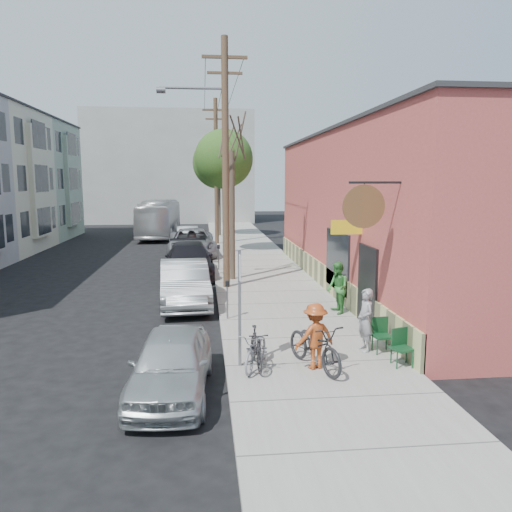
{
  "coord_description": "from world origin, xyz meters",
  "views": [
    {
      "loc": [
        1.54,
        -15.43,
        4.53
      ],
      "look_at": [
        3.64,
        4.61,
        1.5
      ],
      "focal_mm": 35.0,
      "sensor_mm": 36.0,
      "label": 1
    }
  ],
  "objects": [
    {
      "name": "utility_pole_near",
      "position": [
        2.39,
        5.07,
        5.41
      ],
      "size": [
        3.57,
        0.28,
        10.0
      ],
      "color": "#503A28",
      "rests_on": "sidewalk"
    },
    {
      "name": "bus",
      "position": [
        -2.08,
        26.14,
        1.49
      ],
      "size": [
        2.82,
        10.74,
        2.97
      ],
      "primitive_type": "imported",
      "rotation": [
        0.0,
        0.0,
        -0.03
      ],
      "color": "silver",
      "rests_on": "ground"
    },
    {
      "name": "patron_grey",
      "position": [
        5.66,
        -3.29,
        0.98
      ],
      "size": [
        0.46,
        0.64,
        1.65
      ],
      "primitive_type": "imported",
      "rotation": [
        0.0,
        0.0,
        -1.46
      ],
      "color": "gray",
      "rests_on": "sidewalk"
    },
    {
      "name": "parking_meter_near",
      "position": [
        2.25,
        0.16,
        0.98
      ],
      "size": [
        0.14,
        0.14,
        1.24
      ],
      "color": "slate",
      "rests_on": "sidewalk"
    },
    {
      "name": "cafe_building",
      "position": [
        8.99,
        4.99,
        3.3
      ],
      "size": [
        6.6,
        20.2,
        6.61
      ],
      "color": "#AE4540",
      "rests_on": "ground"
    },
    {
      "name": "cyclist_bike",
      "position": [
        4.09,
        -4.36,
        0.71
      ],
      "size": [
        1.45,
        2.26,
        1.12
      ],
      "primitive_type": "imported",
      "rotation": [
        0.0,
        0.0,
        0.36
      ],
      "color": "black",
      "rests_on": "sidewalk"
    },
    {
      "name": "car_1",
      "position": [
        0.8,
        2.71,
        0.81
      ],
      "size": [
        2.07,
        5.03,
        1.62
      ],
      "primitive_type": "imported",
      "rotation": [
        0.0,
        0.0,
        0.07
      ],
      "color": "#979B9D",
      "rests_on": "ground"
    },
    {
      "name": "patron_green",
      "position": [
        5.93,
        0.44,
        1.02
      ],
      "size": [
        0.71,
        0.88,
        1.73
      ],
      "primitive_type": "imported",
      "rotation": [
        0.0,
        0.0,
        -1.51
      ],
      "color": "#327D34",
      "rests_on": "sidewalk"
    },
    {
      "name": "patio_chair_a",
      "position": [
        6.07,
        -3.46,
        0.59
      ],
      "size": [
        0.56,
        0.56,
        0.88
      ],
      "primitive_type": null,
      "rotation": [
        0.0,
        0.0,
        0.12
      ],
      "color": "#0F381D",
      "rests_on": "sidewalk"
    },
    {
      "name": "cyclist",
      "position": [
        4.09,
        -4.36,
        0.93
      ],
      "size": [
        1.15,
        0.88,
        1.57
      ],
      "primitive_type": "imported",
      "rotation": [
        0.0,
        0.0,
        3.47
      ],
      "color": "#9E3F17",
      "rests_on": "sidewalk"
    },
    {
      "name": "patio_chair_b",
      "position": [
        6.2,
        -4.43,
        0.59
      ],
      "size": [
        0.63,
        0.63,
        0.88
      ],
      "primitive_type": null,
      "rotation": [
        0.0,
        0.0,
        0.32
      ],
      "color": "#0F381D",
      "rests_on": "sidewalk"
    },
    {
      "name": "parked_bike_b",
      "position": [
        2.73,
        -4.16,
        0.59
      ],
      "size": [
        1.16,
        1.78,
        0.89
      ],
      "primitive_type": "imported",
      "rotation": [
        0.0,
        0.0,
        -0.37
      ],
      "color": "slate",
      "rests_on": "sidewalk"
    },
    {
      "name": "sidewalk",
      "position": [
        4.25,
        11.0,
        0.07
      ],
      "size": [
        4.5,
        58.0,
        0.15
      ],
      "primitive_type": "cube",
      "color": "gray",
      "rests_on": "ground"
    },
    {
      "name": "car_2",
      "position": [
        0.8,
        8.4,
        0.8
      ],
      "size": [
        2.48,
        5.58,
        1.59
      ],
      "primitive_type": "imported",
      "rotation": [
        0.0,
        0.0,
        0.05
      ],
      "color": "black",
      "rests_on": "ground"
    },
    {
      "name": "car_4",
      "position": [
        0.37,
        20.21,
        0.67
      ],
      "size": [
        1.46,
        4.07,
        1.34
      ],
      "primitive_type": "imported",
      "rotation": [
        0.0,
        0.0,
        -0.01
      ],
      "color": "#919498",
      "rests_on": "ground"
    },
    {
      "name": "car_3",
      "position": [
        0.8,
        14.67,
        0.84
      ],
      "size": [
        3.02,
        6.15,
        1.68
      ],
      "primitive_type": "imported",
      "rotation": [
        0.0,
        0.0,
        0.04
      ],
      "color": "gray",
      "rests_on": "ground"
    },
    {
      "name": "car_0",
      "position": [
        0.8,
        -5.13,
        0.68
      ],
      "size": [
        1.86,
        4.1,
        1.37
      ],
      "primitive_type": "imported",
      "rotation": [
        0.0,
        0.0,
        -0.06
      ],
      "color": "#A9AFB1",
      "rests_on": "ground"
    },
    {
      "name": "tree_bare",
      "position": [
        2.8,
        6.74,
        3.0
      ],
      "size": [
        0.24,
        0.24,
        5.7
      ],
      "color": "#44392C",
      "rests_on": "sidewalk"
    },
    {
      "name": "tree_leafy_mid",
      "position": [
        2.8,
        15.24,
        5.86
      ],
      "size": [
        3.54,
        3.54,
        7.5
      ],
      "color": "#44392C",
      "rests_on": "sidewalk"
    },
    {
      "name": "ground",
      "position": [
        0.0,
        0.0,
        0.0
      ],
      "size": [
        120.0,
        120.0,
        0.0
      ],
      "primitive_type": "plane",
      "color": "black"
    },
    {
      "name": "parking_meter_far",
      "position": [
        2.25,
        9.22,
        0.98
      ],
      "size": [
        0.14,
        0.14,
        1.24
      ],
      "color": "slate",
      "rests_on": "sidewalk"
    },
    {
      "name": "end_cap_building",
      "position": [
        -2.0,
        42.0,
        6.0
      ],
      "size": [
        18.0,
        8.0,
        12.0
      ],
      "primitive_type": "cube",
      "color": "#979792",
      "rests_on": "ground"
    },
    {
      "name": "parked_bike_a",
      "position": [
        2.73,
        -4.15,
        0.62
      ],
      "size": [
        0.53,
        1.6,
        0.95
      ],
      "primitive_type": "imported",
      "rotation": [
        0.0,
        0.0,
        0.06
      ],
      "color": "black",
      "rests_on": "sidewalk"
    },
    {
      "name": "sign_post",
      "position": [
        2.35,
        -4.0,
        1.83
      ],
      "size": [
        0.07,
        0.45,
        2.8
      ],
      "color": "slate",
      "rests_on": "sidewalk"
    },
    {
      "name": "utility_pole_far",
      "position": [
        2.45,
        19.9,
        5.34
      ],
      "size": [
        1.8,
        0.28,
        10.0
      ],
      "color": "#503A28",
      "rests_on": "sidewalk"
    },
    {
      "name": "tree_leafy_far",
      "position": [
        2.8,
        25.28,
        5.99
      ],
      "size": [
        4.18,
        4.18,
        7.94
      ],
      "color": "#44392C",
      "rests_on": "sidewalk"
    }
  ]
}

